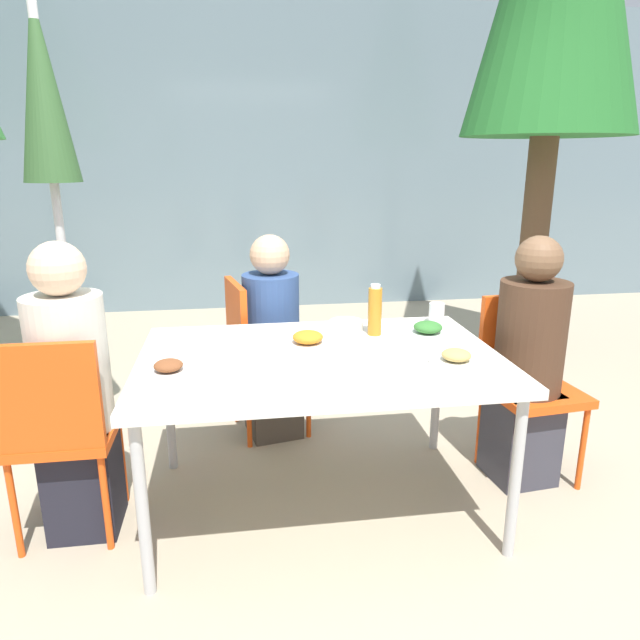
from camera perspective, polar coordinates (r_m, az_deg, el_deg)
name	(u,v)px	position (r m, az deg, el deg)	size (l,w,h in m)	color
ground_plane	(320,505)	(2.72, 0.00, -18.03)	(24.00, 24.00, 0.00)	tan
building_facade	(265,160)	(6.00, -5.51, 15.62)	(10.00, 0.20, 3.00)	slate
dining_table	(320,365)	(2.41, 0.00, -4.56)	(1.50, 1.00, 0.73)	silver
chair_left	(57,423)	(2.49, -24.78, -9.38)	(0.40, 0.40, 0.88)	#E54C14
person_left	(74,398)	(2.51, -23.38, -7.16)	(0.30, 0.30, 1.22)	black
chair_right	(526,371)	(2.96, 19.89, -4.84)	(0.44, 0.44, 0.88)	#E54C14
person_right	(527,368)	(2.85, 20.03, -4.55)	(0.31, 0.31, 1.19)	#383842
chair_far	(256,345)	(3.18, -6.46, -2.52)	(0.47, 0.47, 0.88)	#E54C14
person_far	(272,342)	(3.15, -4.84, -2.22)	(0.33, 0.33, 1.14)	#473D33
closed_umbrella	(48,133)	(3.13, -25.56, 16.48)	(0.36, 0.36, 2.27)	#333333
plate_0	(308,340)	(2.49, -1.22, -2.06)	(0.24, 0.24, 0.07)	white
plate_1	(169,369)	(2.25, -14.90, -4.76)	(0.20, 0.20, 0.06)	white
plate_2	(428,330)	(2.69, 10.73, -1.02)	(0.24, 0.24, 0.07)	white
plate_3	(456,359)	(2.34, 13.46, -3.77)	(0.21, 0.21, 0.06)	white
bottle	(375,311)	(2.64, 5.51, 0.94)	(0.06, 0.06, 0.24)	#B7751E
drinking_cup	(437,313)	(2.89, 11.58, 0.68)	(0.08, 0.08, 0.10)	white
salad_bowl	(346,325)	(2.73, 2.64, -0.53)	(0.16, 0.16, 0.05)	white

